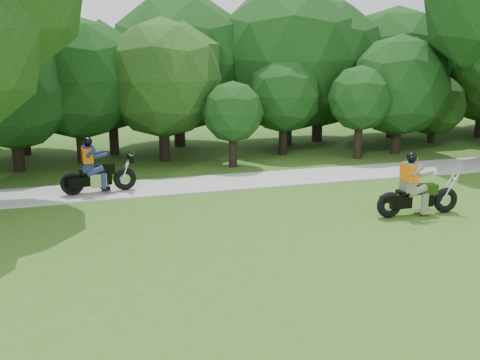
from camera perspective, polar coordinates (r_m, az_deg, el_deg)
ground at (r=12.28m, az=17.83°, el=-8.44°), size 100.00×100.00×0.00m
walkway at (r=19.05m, az=4.27°, el=0.17°), size 60.00×2.20×0.06m
tree_line at (r=25.23m, az=1.61°, el=11.73°), size 40.42×11.84×7.49m
chopper_motorcycle at (r=15.51m, az=18.13°, el=-1.26°), size 2.52×0.67×1.80m
touring_motorcycle at (r=17.44m, az=-15.33°, el=0.74°), size 2.38×0.82×1.81m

